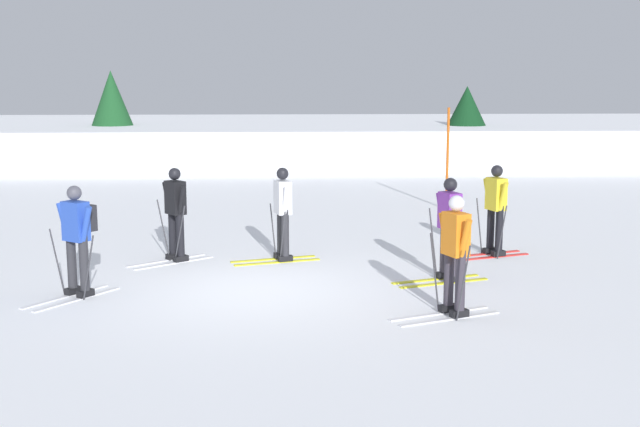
% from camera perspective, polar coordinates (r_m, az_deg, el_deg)
% --- Properties ---
extents(ground_plane, '(120.00, 120.00, 0.00)m').
position_cam_1_polar(ground_plane, '(12.71, -4.61, -5.46)').
color(ground_plane, white).
extents(far_snow_ridge, '(80.00, 6.45, 1.46)m').
position_cam_1_polar(far_snow_ridge, '(30.69, -3.59, 4.83)').
color(far_snow_ridge, white).
rests_on(far_snow_ridge, ground).
extents(skier_white, '(1.64, 0.97, 1.71)m').
position_cam_1_polar(skier_white, '(14.53, -2.70, 0.17)').
color(skier_white, gold).
rests_on(skier_white, ground).
extents(skier_purple, '(1.63, 0.96, 1.71)m').
position_cam_1_polar(skier_purple, '(13.22, 9.13, -0.90)').
color(skier_purple, gold).
rests_on(skier_purple, ground).
extents(skier_blue, '(1.24, 1.51, 1.71)m').
position_cam_1_polar(skier_blue, '(12.68, -16.84, -1.46)').
color(skier_blue, silver).
rests_on(skier_blue, ground).
extents(skier_black, '(1.50, 1.26, 1.71)m').
position_cam_1_polar(skier_black, '(14.71, -10.24, 0.14)').
color(skier_black, silver).
rests_on(skier_black, ground).
extents(skier_orange, '(1.62, 0.96, 1.71)m').
position_cam_1_polar(skier_orange, '(11.30, 9.54, -2.71)').
color(skier_orange, silver).
rests_on(skier_orange, ground).
extents(skier_yellow, '(1.63, 0.96, 1.71)m').
position_cam_1_polar(skier_yellow, '(15.28, 12.34, 0.42)').
color(skier_yellow, red).
rests_on(skier_yellow, ground).
extents(trail_marker_pole, '(0.07, 0.07, 2.56)m').
position_cam_1_polar(trail_marker_pole, '(20.45, 9.04, 3.86)').
color(trail_marker_pole, '#C65614').
rests_on(trail_marker_pole, ground).
extents(conifer_far_left, '(2.00, 2.00, 3.56)m').
position_cam_1_polar(conifer_far_left, '(32.24, -14.57, 7.43)').
color(conifer_far_left, '#513823').
rests_on(conifer_far_left, ground).
extents(conifer_far_right, '(2.20, 2.20, 2.97)m').
position_cam_1_polar(conifer_far_right, '(31.74, 10.37, 6.87)').
color(conifer_far_right, '#513823').
rests_on(conifer_far_right, ground).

